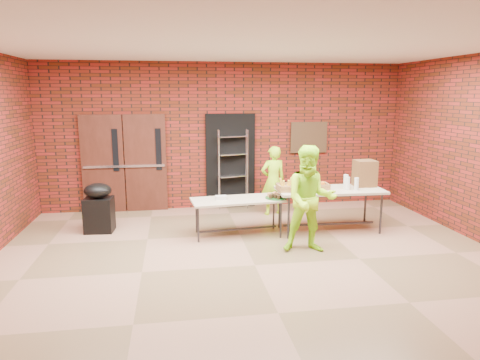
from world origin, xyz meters
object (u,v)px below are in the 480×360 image
Objects in this scene: coffee_dispenser at (365,173)px; volunteer_man at (310,199)px; wire_rack at (233,170)px; covered_grill at (99,208)px; table_right at (330,192)px; volunteer_woman at (273,181)px; table_left at (238,202)px.

coffee_dispenser is 0.29× the size of volunteer_man.
coffee_dispenser is at bearing 47.46° from volunteer_man.
coffee_dispenser is at bearing -51.83° from wire_rack.
covered_grill is (-2.69, -1.28, -0.42)m from wire_rack.
volunteer_woman reaches higher than table_right.
wire_rack is at bearing 115.95° from volunteer_man.
wire_rack is 3.01m from covered_grill.
table_right is (1.72, -0.01, 0.12)m from table_left.
volunteer_woman is (3.45, 0.64, 0.27)m from covered_grill.
coffee_dispenser is 5.01m from covered_grill.
volunteer_woman is (-1.51, 1.11, -0.32)m from coffee_dispenser.
covered_grill is 3.89m from volunteer_man.
wire_rack is 2.98m from volunteer_man.
volunteer_woman is at bearing 143.51° from coffee_dispenser.
table_right is at bearing 63.80° from volunteer_man.
table_left is 2.58m from covered_grill.
coffee_dispenser is 0.54× the size of covered_grill.
covered_grill is 0.53× the size of volunteer_man.
covered_grill is 0.63× the size of volunteer_woman.
table_right is at bearing -3.70° from covered_grill.
volunteer_woman is (0.76, -0.64, -0.15)m from wire_rack.
volunteer_man is (3.53, -1.58, 0.40)m from covered_grill.
wire_rack is 1.02× the size of volunteer_man.
volunteer_woman reaches higher than table_left.
table_right is 1.20m from volunteer_man.
wire_rack is at bearing 130.98° from table_right.
coffee_dispenser reaches higher than table_right.
table_left is at bearing -176.83° from coffee_dispenser.
volunteer_man is at bearing 83.96° from volunteer_woman.
volunteer_woman is at bearing 123.70° from table_right.
wire_rack is 1.92× the size of covered_grill.
table_left is at bearing -178.29° from table_right.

